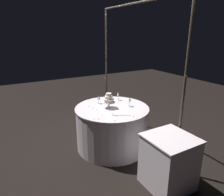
{
  "coord_description": "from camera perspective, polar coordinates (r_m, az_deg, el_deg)",
  "views": [
    {
      "loc": [
        2.88,
        -1.64,
        1.99
      ],
      "look_at": [
        0.0,
        0.0,
        0.92
      ],
      "focal_mm": 32.83,
      "sensor_mm": 36.0,
      "label": 1
    }
  ],
  "objects": [
    {
      "name": "rose_petal_1",
      "position": [
        3.6,
        -6.39,
        -2.36
      ],
      "size": [
        0.03,
        0.03,
        0.0
      ],
      "primitive_type": "ellipsoid",
      "rotation": [
        0.0,
        0.0,
        1.64
      ],
      "color": "#EA6B84",
      "rests_on": "main_table"
    },
    {
      "name": "rose_petal_11",
      "position": [
        3.53,
        -5.33,
        -2.76
      ],
      "size": [
        0.04,
        0.04,
        0.0
      ],
      "primitive_type": "ellipsoid",
      "rotation": [
        0.0,
        0.0,
        2.57
      ],
      "color": "#EA6B84",
      "rests_on": "main_table"
    },
    {
      "name": "wine_glass_2",
      "position": [
        3.7,
        -3.72,
        0.03
      ],
      "size": [
        0.06,
        0.06,
        0.15
      ],
      "color": "silver",
      "rests_on": "main_table"
    },
    {
      "name": "rose_petal_0",
      "position": [
        3.73,
        -0.56,
        -1.53
      ],
      "size": [
        0.05,
        0.04,
        0.0
      ],
      "primitive_type": "ellipsoid",
      "rotation": [
        0.0,
        0.0,
        5.87
      ],
      "color": "#EA6B84",
      "rests_on": "main_table"
    },
    {
      "name": "rose_petal_10",
      "position": [
        3.09,
        -5.06,
        -5.83
      ],
      "size": [
        0.03,
        0.03,
        0.0
      ],
      "primitive_type": "ellipsoid",
      "rotation": [
        0.0,
        0.0,
        0.41
      ],
      "color": "#EA6B84",
      "rests_on": "main_table"
    },
    {
      "name": "main_table",
      "position": [
        3.69,
        0.0,
        -8.11
      ],
      "size": [
        1.28,
        1.28,
        0.75
      ],
      "color": "white",
      "rests_on": "ground"
    },
    {
      "name": "tiered_cake",
      "position": [
        3.47,
        -0.92,
        -0.4
      ],
      "size": [
        0.22,
        0.22,
        0.26
      ],
      "color": "silver",
      "rests_on": "main_table"
    },
    {
      "name": "wine_glass_0",
      "position": [
        3.56,
        4.92,
        -0.52
      ],
      "size": [
        0.06,
        0.06,
        0.17
      ],
      "color": "silver",
      "rests_on": "main_table"
    },
    {
      "name": "wine_glass_1",
      "position": [
        3.88,
        1.73,
        1.02
      ],
      "size": [
        0.06,
        0.06,
        0.16
      ],
      "color": "silver",
      "rests_on": "main_table"
    },
    {
      "name": "rose_petal_5",
      "position": [
        3.16,
        1.41,
        -5.21
      ],
      "size": [
        0.03,
        0.03,
        0.0
      ],
      "primitive_type": "ellipsoid",
      "rotation": [
        0.0,
        0.0,
        0.91
      ],
      "color": "#EA6B84",
      "rests_on": "main_table"
    },
    {
      "name": "rose_petal_7",
      "position": [
        3.83,
        -2.15,
        -0.99
      ],
      "size": [
        0.04,
        0.04,
        0.0
      ],
      "primitive_type": "ellipsoid",
      "rotation": [
        0.0,
        0.0,
        3.73
      ],
      "color": "#EA6B84",
      "rests_on": "main_table"
    },
    {
      "name": "rose_petal_12",
      "position": [
        3.17,
        6.02,
        -5.2
      ],
      "size": [
        0.04,
        0.04,
        0.0
      ],
      "primitive_type": "ellipsoid",
      "rotation": [
        0.0,
        0.0,
        1.24
      ],
      "color": "#EA6B84",
      "rests_on": "main_table"
    },
    {
      "name": "rose_petal_3",
      "position": [
        3.45,
        -4.32,
        -3.22
      ],
      "size": [
        0.03,
        0.03,
        0.0
      ],
      "primitive_type": "ellipsoid",
      "rotation": [
        0.0,
        0.0,
        1.81
      ],
      "color": "#EA6B84",
      "rests_on": "main_table"
    },
    {
      "name": "rose_petal_9",
      "position": [
        3.02,
        0.8,
        -6.31
      ],
      "size": [
        0.04,
        0.04,
        0.0
      ],
      "primitive_type": "ellipsoid",
      "rotation": [
        0.0,
        0.0,
        0.56
      ],
      "color": "#EA6B84",
      "rests_on": "main_table"
    },
    {
      "name": "side_table",
      "position": [
        2.91,
        15.48,
        -16.8
      ],
      "size": [
        0.59,
        0.59,
        0.73
      ],
      "color": "white",
      "rests_on": "ground"
    },
    {
      "name": "ground_plane",
      "position": [
        3.87,
        0.0,
        -13.13
      ],
      "size": [
        12.0,
        12.0,
        0.0
      ],
      "primitive_type": "plane",
      "color": "black"
    },
    {
      "name": "rose_petal_13",
      "position": [
        3.2,
        -2.68,
        -4.92
      ],
      "size": [
        0.03,
        0.02,
        0.0
      ],
      "primitive_type": "ellipsoid",
      "rotation": [
        0.0,
        0.0,
        2.79
      ],
      "color": "#EA6B84",
      "rests_on": "main_table"
    },
    {
      "name": "rose_petal_4",
      "position": [
        3.71,
        0.65,
        -1.65
      ],
      "size": [
        0.04,
        0.03,
        0.0
      ],
      "primitive_type": "ellipsoid",
      "rotation": [
        0.0,
        0.0,
        3.23
      ],
      "color": "#EA6B84",
      "rests_on": "main_table"
    },
    {
      "name": "cake_knife",
      "position": [
        3.21,
        2.21,
        -4.79
      ],
      "size": [
        0.18,
        0.26,
        0.01
      ],
      "color": "silver",
      "rests_on": "main_table"
    },
    {
      "name": "decorative_arch",
      "position": [
        3.6,
        6.71,
        11.37
      ],
      "size": [
        2.24,
        0.06,
        2.46
      ],
      "color": "#473D2D",
      "rests_on": "ground"
    },
    {
      "name": "rose_petal_6",
      "position": [
        3.29,
        0.07,
        -4.26
      ],
      "size": [
        0.04,
        0.04,
        0.0
      ],
      "primitive_type": "ellipsoid",
      "rotation": [
        0.0,
        0.0,
        5.4
      ],
      "color": "#EA6B84",
      "rests_on": "main_table"
    },
    {
      "name": "rose_petal_2",
      "position": [
        3.09,
        -3.79,
        -5.82
      ],
      "size": [
        0.04,
        0.05,
        0.0
      ],
      "primitive_type": "ellipsoid",
      "rotation": [
        0.0,
        0.0,
        4.01
      ],
      "color": "#EA6B84",
      "rests_on": "main_table"
    },
    {
      "name": "rose_petal_8",
      "position": [
        3.29,
        -7.72,
        -4.41
      ],
      "size": [
        0.02,
        0.03,
        0.0
      ],
      "primitive_type": "ellipsoid",
      "rotation": [
        0.0,
        0.0,
        4.78
      ],
      "color": "#EA6B84",
      "rests_on": "main_table"
    }
  ]
}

